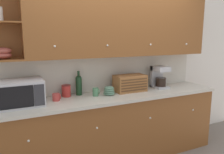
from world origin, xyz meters
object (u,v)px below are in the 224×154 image
Objects in this scene: wine_glass at (145,79)px; coffee_maker at (159,77)px; mug at (56,97)px; storage_canister at (66,91)px; microwave at (21,93)px; mug_blue_second at (96,92)px; wine_bottle at (79,84)px; bowl_stack_on_counter at (109,91)px; bread_box at (130,83)px.

coffee_maker reaches higher than wine_glass.
storage_canister reaches higher than mug.
microwave is 4.79× the size of mug.
mug_blue_second is 0.57× the size of wine_glass.
wine_bottle is 2.05× the size of bowl_stack_on_counter.
coffee_maker reaches higher than mug.
storage_canister is at bearing 175.97° from coffee_maker.
wine_bottle is 3.05× the size of mug_blue_second.
microwave is at bearing -178.53° from mug_blue_second.
mug_blue_second is 0.67× the size of bowl_stack_on_counter.
bowl_stack_on_counter is (0.18, -0.04, 0.00)m from mug_blue_second.
storage_canister is at bearing 40.88° from mug.
microwave is 1.09× the size of bread_box.
coffee_maker is at bearing -27.25° from wine_glass.
wine_glass is at bearing -0.72° from wine_bottle.
wine_bottle is at bearing 174.90° from coffee_maker.
wine_bottle is 1.74× the size of wine_glass.
bowl_stack_on_counter is (0.70, -0.03, 0.01)m from mug.
storage_canister is at bearing 179.90° from wine_glass.
wine_bottle is (0.73, 0.17, -0.00)m from microwave.
bread_box reaches higher than storage_canister.
bowl_stack_on_counter is 0.90m from coffee_maker.
microwave is 2.60× the size of wine_glass.
mug_blue_second is (0.52, 0.00, 0.01)m from mug.
microwave is 3.21× the size of storage_canister.
wine_glass is (1.24, -0.00, 0.05)m from storage_canister.
wine_glass reaches higher than storage_canister.
wine_bottle is 1.06m from wine_glass.
mug_blue_second is at bearing -178.18° from coffee_maker.
coffee_maker is (1.07, 0.03, 0.12)m from mug_blue_second.
coffee_maker is (1.59, 0.04, 0.12)m from mug.
wine_bottle reaches higher than mug.
storage_canister is 0.95× the size of bowl_stack_on_counter.
mug_blue_second is at bearing 168.56° from bowl_stack_on_counter.
wine_glass is (0.70, 0.17, 0.07)m from bowl_stack_on_counter.
bowl_stack_on_counter is 0.85× the size of wine_glass.
microwave is 1.49× the size of wine_bottle.
microwave is at bearing -164.12° from storage_canister.
bowl_stack_on_counter is 0.48× the size of coffee_maker.
coffee_maker is at bearing 0.88° from bread_box.
microwave reaches higher than bread_box.
wine_glass is at bearing 5.54° from mug.
storage_canister is at bearing 15.88° from microwave.
storage_canister is 0.47× the size of wine_bottle.
storage_canister is 1.44m from coffee_maker.
storage_canister is 1.24m from wine_glass.
bread_box is 0.35m from wine_glass.
microwave reaches higher than mug_blue_second.
bowl_stack_on_counter is (1.10, -0.01, -0.09)m from microwave.
mug_blue_second is at bearing -171.39° from wine_glass.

